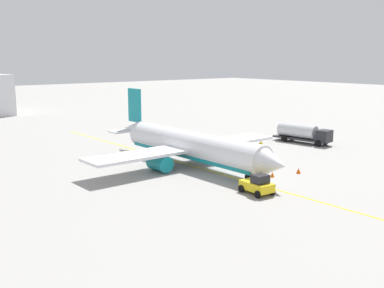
{
  "coord_description": "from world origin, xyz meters",
  "views": [
    {
      "loc": [
        46.29,
        -37.17,
        14.28
      ],
      "look_at": [
        0.0,
        0.0,
        3.0
      ],
      "focal_mm": 42.26,
      "sensor_mm": 36.0,
      "label": 1
    }
  ],
  "objects_px": {
    "refueling_worker": "(261,147)",
    "safety_cone_wingtip": "(299,171)",
    "pushback_tug": "(257,185)",
    "safety_cone_nose": "(272,175)",
    "airplane": "(190,146)",
    "fuel_tanker": "(303,133)"
  },
  "relations": [
    {
      "from": "fuel_tanker",
      "to": "safety_cone_wingtip",
      "type": "height_order",
      "value": "fuel_tanker"
    },
    {
      "from": "pushback_tug",
      "to": "refueling_worker",
      "type": "relative_size",
      "value": 2.19
    },
    {
      "from": "pushback_tug",
      "to": "safety_cone_wingtip",
      "type": "bearing_deg",
      "value": 104.76
    },
    {
      "from": "refueling_worker",
      "to": "safety_cone_wingtip",
      "type": "distance_m",
      "value": 13.55
    },
    {
      "from": "pushback_tug",
      "to": "safety_cone_nose",
      "type": "distance_m",
      "value": 7.53
    },
    {
      "from": "refueling_worker",
      "to": "fuel_tanker",
      "type": "bearing_deg",
      "value": 94.21
    },
    {
      "from": "safety_cone_nose",
      "to": "safety_cone_wingtip",
      "type": "distance_m",
      "value": 4.02
    },
    {
      "from": "fuel_tanker",
      "to": "pushback_tug",
      "type": "height_order",
      "value": "fuel_tanker"
    },
    {
      "from": "refueling_worker",
      "to": "safety_cone_nose",
      "type": "relative_size",
      "value": 2.76
    },
    {
      "from": "safety_cone_wingtip",
      "to": "refueling_worker",
      "type": "bearing_deg",
      "value": 153.14
    },
    {
      "from": "safety_cone_nose",
      "to": "safety_cone_wingtip",
      "type": "xyz_separation_m",
      "value": [
        0.88,
        3.92,
        0.04
      ]
    },
    {
      "from": "fuel_tanker",
      "to": "safety_cone_wingtip",
      "type": "xyz_separation_m",
      "value": [
        12.92,
        -17.48,
        -1.38
      ]
    },
    {
      "from": "airplane",
      "to": "safety_cone_nose",
      "type": "xyz_separation_m",
      "value": [
        11.25,
        3.98,
        -2.36
      ]
    },
    {
      "from": "refueling_worker",
      "to": "safety_cone_nose",
      "type": "height_order",
      "value": "refueling_worker"
    },
    {
      "from": "fuel_tanker",
      "to": "pushback_tug",
      "type": "distance_m",
      "value": 32.06
    },
    {
      "from": "airplane",
      "to": "fuel_tanker",
      "type": "height_order",
      "value": "airplane"
    },
    {
      "from": "airplane",
      "to": "safety_cone_wingtip",
      "type": "height_order",
      "value": "airplane"
    },
    {
      "from": "airplane",
      "to": "pushback_tug",
      "type": "distance_m",
      "value": 15.2
    },
    {
      "from": "safety_cone_wingtip",
      "to": "fuel_tanker",
      "type": "bearing_deg",
      "value": 126.47
    },
    {
      "from": "airplane",
      "to": "fuel_tanker",
      "type": "xyz_separation_m",
      "value": [
        -0.79,
        25.38,
        -0.94
      ]
    },
    {
      "from": "airplane",
      "to": "fuel_tanker",
      "type": "relative_size",
      "value": 3.15
    },
    {
      "from": "pushback_tug",
      "to": "refueling_worker",
      "type": "distance_m",
      "value": 22.27
    }
  ]
}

